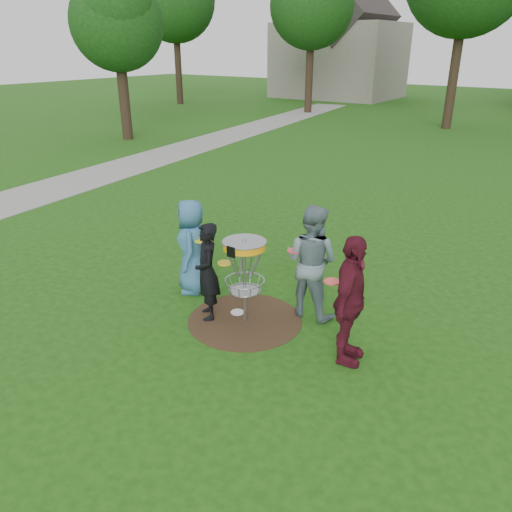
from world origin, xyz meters
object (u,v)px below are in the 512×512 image
Objects in this scene: player_blue at (192,247)px; player_black at (207,272)px; disc_golf_basket at (244,261)px; player_grey at (311,261)px; player_maroon at (350,301)px.

player_black is at bearing 18.99° from player_blue.
player_blue is 1.20× the size of disc_golf_basket.
player_grey reaches higher than disc_golf_basket.
player_grey reaches higher than player_maroon.
player_maroon is at bearing 46.89° from player_black.
player_maroon is at bearing -1.80° from disc_golf_basket.
player_maroon reaches higher than disc_golf_basket.
disc_golf_basket is (1.36, -0.33, 0.19)m from player_blue.
player_black is 0.86× the size of player_maroon.
player_black reaches higher than disc_golf_basket.
disc_golf_basket is at bearing 76.00° from player_maroon.
player_black is 1.62m from player_grey.
player_grey is at bearing 39.22° from player_maroon.
player_black is at bearing 38.52° from player_grey.
player_grey is (1.26, 1.01, 0.13)m from player_black.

